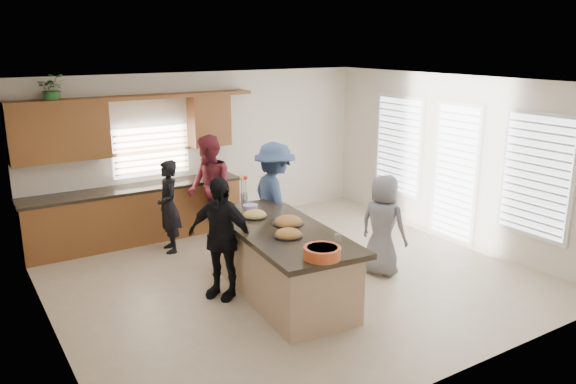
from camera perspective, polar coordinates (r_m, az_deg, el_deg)
floor at (r=8.31m, az=0.36°, el=-8.54°), size 6.50×6.50×0.00m
room_shell at (r=7.74m, az=0.38°, el=4.45°), size 6.52×6.02×2.81m
back_cabinetry at (r=9.81m, az=-15.65°, el=0.27°), size 4.08×0.66×2.46m
right_wall_glazing at (r=9.84m, az=16.83°, el=2.81°), size 0.06×4.00×2.25m
island at (r=7.59m, az=-0.73°, el=-7.20°), size 1.39×2.79×0.95m
platter_front at (r=7.07m, az=0.04°, el=-4.36°), size 0.37×0.37×0.15m
platter_mid at (r=7.54m, az=0.01°, el=-3.09°), size 0.43×0.43×0.17m
platter_back at (r=7.85m, az=-3.41°, el=-2.38°), size 0.37×0.37×0.15m
salad_bowl at (r=6.39m, az=3.50°, el=-6.10°), size 0.43×0.43×0.13m
clear_cup at (r=6.89m, az=5.06°, el=-4.71°), size 0.08×0.08×0.11m
plate_stack at (r=8.27m, az=-3.86°, el=-1.48°), size 0.22×0.22×0.05m
flower_vase at (r=8.44m, az=-4.50°, el=0.38°), size 0.14×0.14×0.44m
potted_plant at (r=9.38m, az=-22.83°, el=9.65°), size 0.46×0.42×0.45m
woman_left_back at (r=9.22m, az=-12.02°, el=-1.46°), size 0.43×0.59×1.51m
woman_left_mid at (r=9.63m, az=-7.98°, el=0.38°), size 0.77×0.95×1.81m
woman_left_front at (r=7.46m, az=-6.90°, el=-4.64°), size 0.87×1.03×1.65m
woman_right_back at (r=8.86m, az=-1.33°, el=-0.75°), size 0.81×1.25×1.82m
woman_right_front at (r=8.27m, az=9.64°, el=-3.33°), size 0.68×0.84×1.49m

